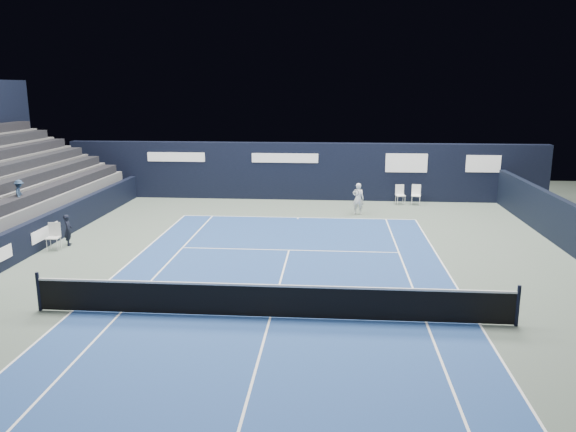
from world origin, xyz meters
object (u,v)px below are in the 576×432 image
(tennis_net, at_px, (270,300))
(folding_chair_back_b, at_px, (400,193))
(folding_chair_back_a, at_px, (416,193))
(line_judge_chair, at_px, (54,234))
(tennis_player, at_px, (358,199))

(tennis_net, bearing_deg, folding_chair_back_b, 71.58)
(folding_chair_back_a, distance_m, tennis_net, 16.59)
(line_judge_chair, bearing_deg, tennis_net, -39.14)
(folding_chair_back_b, bearing_deg, tennis_net, -117.81)
(folding_chair_back_a, distance_m, folding_chair_back_b, 0.83)
(folding_chair_back_b, relative_size, tennis_net, 0.08)
(line_judge_chair, relative_size, tennis_net, 0.08)
(line_judge_chair, height_order, tennis_net, tennis_net)
(line_judge_chair, bearing_deg, folding_chair_back_a, 27.00)
(folding_chair_back_b, distance_m, line_judge_chair, 17.05)
(tennis_player, bearing_deg, line_judge_chair, -149.06)
(folding_chair_back_b, distance_m, tennis_net, 16.31)
(folding_chair_back_b, height_order, tennis_player, tennis_player)
(folding_chair_back_a, relative_size, folding_chair_back_b, 1.02)
(folding_chair_back_b, xyz_separation_m, tennis_net, (-5.15, -15.47, -0.08))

